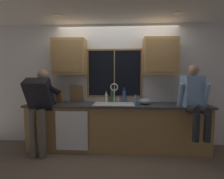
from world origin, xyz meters
TOP-DOWN VIEW (x-y plane):
  - back_wall at (0.00, 0.06)m, footprint 5.91×0.12m
  - ceiling_downlight_left at (-1.05, -0.60)m, footprint 0.14×0.14m
  - ceiling_downlight_right at (1.05, -0.60)m, footprint 0.14×0.14m
  - window_glass at (-0.06, -0.01)m, footprint 1.10×0.02m
  - window_frame_top at (-0.06, -0.02)m, footprint 1.17×0.02m
  - window_frame_bottom at (-0.06, -0.02)m, footprint 1.17×0.02m
  - window_frame_left at (-0.63, -0.02)m, footprint 0.03×0.02m
  - window_frame_right at (0.50, -0.02)m, footprint 0.03×0.02m
  - window_mullion_center at (-0.06, -0.02)m, footprint 0.02×0.02m
  - lower_cabinet_run at (0.00, -0.29)m, footprint 3.51×0.58m
  - countertop at (0.00, -0.31)m, footprint 3.57×0.62m
  - dishwasher_front at (-0.83, -0.61)m, footprint 0.60×0.02m
  - upper_cabinet_left at (-0.98, -0.17)m, footprint 0.66×0.36m
  - upper_cabinet_right at (0.85, -0.17)m, footprint 0.66×0.36m
  - sink at (-0.06, -0.30)m, footprint 0.80×0.46m
  - faucet at (-0.06, -0.12)m, footprint 0.18×0.09m
  - person_standing at (-1.42, -0.64)m, footprint 0.53×0.67m
  - person_sitting_on_counter at (1.39, -0.57)m, footprint 0.54×0.65m
  - knife_block at (-1.18, -0.23)m, footprint 0.12×0.18m
  - cutting_board at (-0.87, -0.09)m, footprint 0.29×0.09m
  - mixing_bowl at (0.56, -0.29)m, footprint 0.24×0.24m
  - soap_dispenser at (0.36, -0.42)m, footprint 0.06×0.07m
  - bottle_green_glass at (-0.23, -0.07)m, footprint 0.06×0.06m
  - bottle_tall_clear at (-0.12, -0.08)m, footprint 0.05×0.05m
  - bottle_amber_small at (0.15, -0.09)m, footprint 0.08×0.08m

SIDE VIEW (x-z plane):
  - lower_cabinet_run at x=0.00m, z-range 0.00..0.88m
  - dishwasher_front at x=-0.83m, z-range 0.09..0.83m
  - sink at x=-0.06m, z-range 0.72..0.93m
  - countertop at x=0.00m, z-range 0.88..0.92m
  - person_standing at x=-1.42m, z-range 0.18..1.77m
  - mixing_bowl at x=0.56m, z-range 0.91..1.04m
  - soap_dispenser at x=0.36m, z-range 0.90..1.09m
  - bottle_green_glass at x=-0.23m, z-range 0.90..1.13m
  - knife_block at x=-1.18m, z-range 0.87..1.19m
  - window_frame_bottom at x=-0.06m, z-range 1.01..1.05m
  - bottle_tall_clear at x=-0.12m, z-range 0.89..1.20m
  - bottle_amber_small at x=0.15m, z-range 0.89..1.20m
  - cutting_board at x=-0.87m, z-range 0.92..1.27m
  - person_sitting_on_counter at x=1.39m, z-range 0.47..1.73m
  - faucet at x=-0.06m, z-range 0.97..1.37m
  - back_wall at x=0.00m, z-range 0.00..2.55m
  - window_glass at x=-0.06m, z-range 1.05..2.00m
  - window_frame_left at x=-0.63m, z-range 1.05..2.00m
  - window_frame_right at x=0.50m, z-range 1.05..2.00m
  - window_mullion_center at x=-0.06m, z-range 1.05..2.00m
  - upper_cabinet_left at x=-0.98m, z-range 1.50..2.22m
  - upper_cabinet_right at x=0.85m, z-range 1.50..2.22m
  - window_frame_top at x=-0.06m, z-range 2.00..2.04m
  - ceiling_downlight_left at x=-1.05m, z-range 2.54..2.55m
  - ceiling_downlight_right at x=1.05m, z-range 2.54..2.55m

